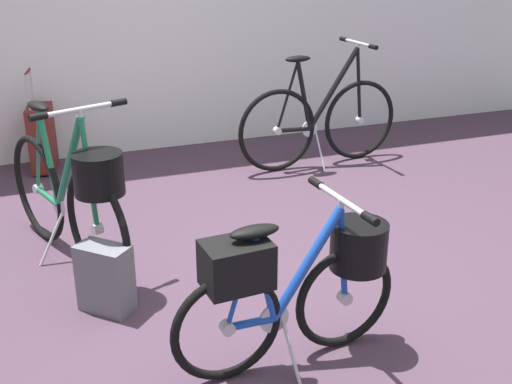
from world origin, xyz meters
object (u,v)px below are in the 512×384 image
Objects in this scene: display_bike_left at (73,195)px; rolling_suitcase at (42,137)px; folding_bike_foreground at (298,278)px; backpack_on_floor at (106,278)px; display_bike_right at (320,121)px.

display_bike_left is 1.81m from rolling_suitcase.
backpack_on_floor is at bearing 135.88° from folding_bike_foreground.
folding_bike_foreground is at bearing -73.26° from rolling_suitcase.
folding_bike_foreground is at bearing -44.12° from backpack_on_floor.
rolling_suitcase is at bearing 163.39° from display_bike_right.
display_bike_left is 0.94× the size of display_bike_right.
rolling_suitcase is (-2.18, 0.65, -0.10)m from display_bike_right.
folding_bike_foreground is 1.07m from backpack_on_floor.
display_bike_right is 4.04× the size of backpack_on_floor.
folding_bike_foreground is 2.71m from display_bike_right.
display_bike_left is at bearing -87.37° from rolling_suitcase.
folding_bike_foreground is at bearing -117.75° from display_bike_right.
folding_bike_foreground is 3.01× the size of backpack_on_floor.
rolling_suitcase is at bearing 92.63° from display_bike_left.
display_bike_left is at bearing 99.36° from backpack_on_floor.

